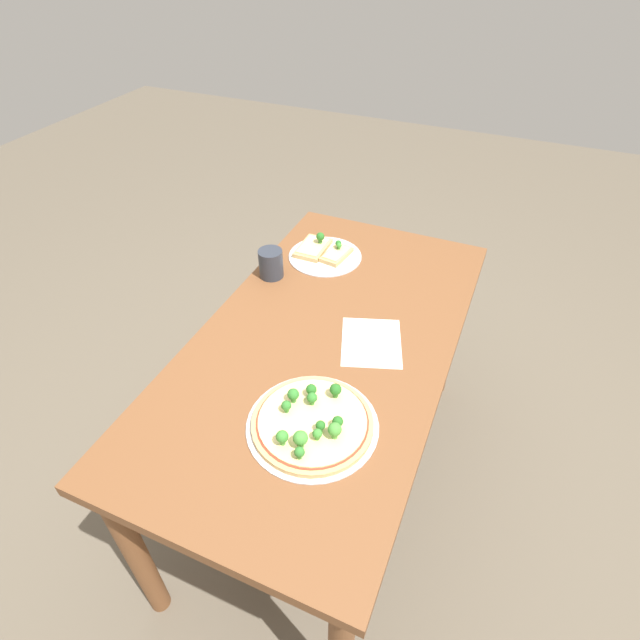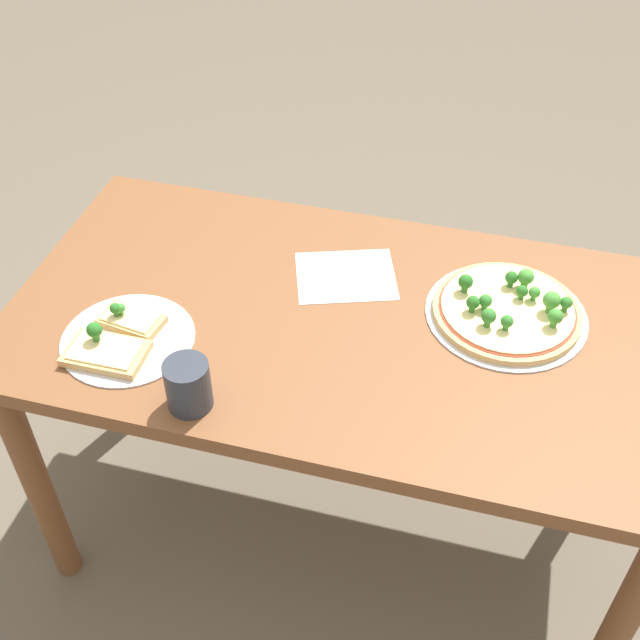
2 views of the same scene
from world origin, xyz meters
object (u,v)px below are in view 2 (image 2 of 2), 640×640
pizza_tray_whole (508,310)px  dining_table (345,353)px  drinking_cup (188,385)px  pizza_tray_slice (119,339)px

pizza_tray_whole → dining_table: bearing=-163.0°
pizza_tray_whole → drinking_cup: drinking_cup is taller
dining_table → pizza_tray_whole: 0.34m
pizza_tray_slice → drinking_cup: 0.22m
dining_table → pizza_tray_slice: bearing=-156.3°
pizza_tray_whole → pizza_tray_slice: pizza_tray_whole is taller
pizza_tray_whole → pizza_tray_slice: bearing=-159.1°
dining_table → pizza_tray_slice: (-0.41, -0.18, 0.11)m
pizza_tray_whole → pizza_tray_slice: 0.77m
pizza_tray_slice → dining_table: bearing=23.7°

